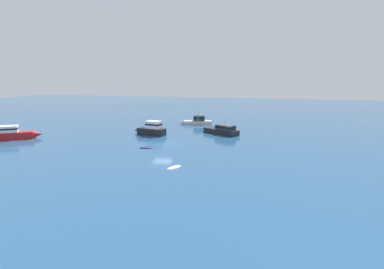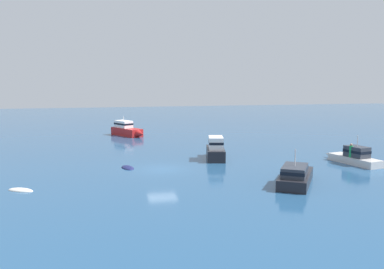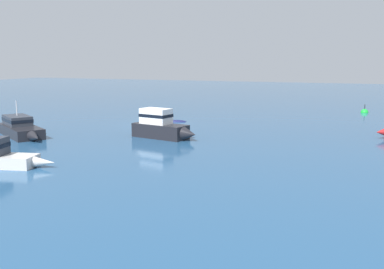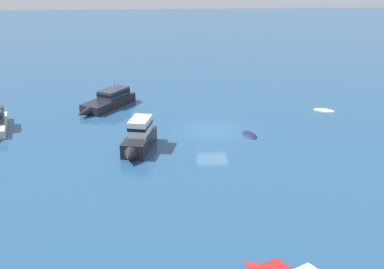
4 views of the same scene
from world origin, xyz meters
name	(u,v)px [view 2 (image 2 of 4)]	position (x,y,z in m)	size (l,w,h in m)	color
ground_plane	(162,169)	(0.00, 0.00, 0.00)	(160.00, 160.00, 0.00)	navy
rib	(128,168)	(-2.86, 1.20, 0.00)	(1.40, 2.15, 0.34)	#191E4C
motor_cruiser	(215,150)	(5.81, 3.70, 0.90)	(2.59, 5.61, 2.24)	black
dinghy	(21,191)	(-10.68, -4.69, 0.00)	(2.08, 1.61, 0.39)	silver
powerboat	(296,175)	(9.00, -7.06, 0.64)	(5.04, 6.77, 2.73)	black
cabin_cruiser	(127,130)	(-1.53, 22.30, 0.81)	(4.48, 6.23, 2.60)	#B21E1E
launch	(354,157)	(17.64, -1.30, 0.64)	(2.72, 6.50, 2.64)	silver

